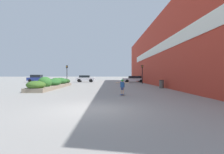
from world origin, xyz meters
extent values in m
plane|color=gray|center=(0.00, 0.00, 0.00)|extent=(300.00, 300.00, 0.00)
cube|color=#B23323|center=(7.95, 18.81, 4.86)|extent=(0.60, 49.46, 9.72)
cube|color=silver|center=(7.61, 13.77, 5.14)|extent=(0.06, 39.38, 1.20)
cube|color=gray|center=(-5.77, 13.03, 0.19)|extent=(1.84, 11.64, 0.38)
ellipsoid|color=#3D6623|center=(-5.73, 7.94, 0.66)|extent=(1.68, 1.71, 0.75)
ellipsoid|color=#33702D|center=(-5.69, 10.04, 0.81)|extent=(1.37, 1.50, 1.14)
ellipsoid|color=#286028|center=(-5.70, 12.23, 0.69)|extent=(1.92, 2.14, 0.81)
ellipsoid|color=#33702D|center=(-5.71, 13.88, 0.74)|extent=(1.35, 1.55, 0.94)
ellipsoid|color=#286028|center=(-5.80, 15.91, 0.72)|extent=(2.01, 2.25, 0.91)
ellipsoid|color=#234C1E|center=(-5.75, 18.12, 0.66)|extent=(1.73, 1.91, 0.74)
cube|color=navy|center=(1.91, 5.30, 0.09)|extent=(0.49, 0.79, 0.01)
cylinder|color=beige|center=(1.92, 5.59, 0.03)|extent=(0.08, 0.08, 0.06)
cylinder|color=beige|center=(2.09, 5.52, 0.03)|extent=(0.08, 0.08, 0.06)
cylinder|color=beige|center=(1.72, 5.09, 0.03)|extent=(0.08, 0.08, 0.06)
cylinder|color=beige|center=(1.89, 5.02, 0.03)|extent=(0.08, 0.08, 0.06)
cylinder|color=tan|center=(1.85, 5.33, 0.36)|extent=(0.12, 0.12, 0.52)
cylinder|color=tan|center=(1.97, 5.28, 0.36)|extent=(0.12, 0.12, 0.52)
cube|color=navy|center=(1.91, 5.30, 0.53)|extent=(0.23, 0.21, 0.19)
cube|color=#234C8C|center=(1.91, 5.30, 0.82)|extent=(0.33, 0.25, 0.41)
cylinder|color=tan|center=(1.59, 5.43, 0.98)|extent=(0.38, 0.21, 0.07)
cylinder|color=tan|center=(2.22, 5.18, 0.98)|extent=(0.38, 0.21, 0.07)
sphere|color=tan|center=(1.91, 5.30, 1.11)|extent=(0.17, 0.17, 0.17)
sphere|color=green|center=(1.91, 5.30, 1.14)|extent=(0.20, 0.20, 0.20)
cylinder|color=#514C47|center=(7.07, 12.32, 0.46)|extent=(0.53, 0.53, 0.92)
cylinder|color=black|center=(7.07, 12.32, 0.94)|extent=(0.55, 0.55, 0.05)
cube|color=slate|center=(16.76, 26.24, 0.65)|extent=(3.92, 1.92, 0.68)
cube|color=black|center=(16.60, 26.24, 1.26)|extent=(2.16, 1.69, 0.53)
cylinder|color=black|center=(17.98, 27.15, 0.31)|extent=(0.61, 0.22, 0.61)
cylinder|color=black|center=(17.98, 25.33, 0.31)|extent=(0.61, 0.22, 0.61)
cylinder|color=black|center=(15.54, 27.15, 0.31)|extent=(0.61, 0.22, 0.61)
cylinder|color=black|center=(15.54, 25.33, 0.31)|extent=(0.61, 0.22, 0.61)
cube|color=silver|center=(6.08, 28.36, 0.59)|extent=(4.61, 1.78, 0.55)
cube|color=black|center=(6.26, 28.36, 1.10)|extent=(2.54, 1.56, 0.48)
cylinder|color=black|center=(4.65, 27.52, 0.31)|extent=(0.62, 0.22, 0.62)
cylinder|color=black|center=(4.65, 29.21, 0.31)|extent=(0.62, 0.22, 0.62)
cylinder|color=black|center=(7.51, 27.52, 0.31)|extent=(0.62, 0.22, 0.62)
cylinder|color=black|center=(7.51, 29.21, 0.31)|extent=(0.62, 0.22, 0.62)
cube|color=silver|center=(-4.16, 29.87, 0.68)|extent=(4.00, 1.71, 0.65)
cube|color=black|center=(-4.32, 29.87, 1.24)|extent=(2.20, 1.50, 0.46)
cylinder|color=black|center=(-2.92, 30.68, 0.36)|extent=(0.71, 0.22, 0.71)
cylinder|color=black|center=(-2.92, 29.06, 0.36)|extent=(0.71, 0.22, 0.71)
cylinder|color=black|center=(-5.40, 30.68, 0.36)|extent=(0.71, 0.22, 0.71)
cylinder|color=black|center=(-5.40, 29.06, 0.36)|extent=(0.71, 0.22, 0.71)
cube|color=navy|center=(-14.54, 29.92, 0.68)|extent=(3.85, 1.84, 0.68)
cube|color=black|center=(-14.69, 29.92, 1.31)|extent=(2.12, 1.62, 0.58)
cylinder|color=black|center=(-13.34, 30.79, 0.34)|extent=(0.67, 0.22, 0.67)
cylinder|color=black|center=(-13.34, 29.05, 0.34)|extent=(0.67, 0.22, 0.67)
cylinder|color=black|center=(-15.73, 30.79, 0.34)|extent=(0.67, 0.22, 0.67)
cylinder|color=black|center=(-15.73, 29.05, 0.34)|extent=(0.67, 0.22, 0.67)
cylinder|color=black|center=(-6.32, 22.19, 1.38)|extent=(0.11, 0.11, 2.75)
cube|color=black|center=(-6.32, 22.19, 2.98)|extent=(0.28, 0.20, 0.45)
sphere|color=#2D2823|center=(-6.32, 22.07, 3.13)|extent=(0.15, 0.15, 0.15)
sphere|color=orange|center=(-6.32, 22.07, 2.98)|extent=(0.15, 0.15, 0.15)
sphere|color=#2D2823|center=(-6.32, 22.07, 2.83)|extent=(0.15, 0.15, 0.15)
cylinder|color=black|center=(6.70, 22.19, 1.41)|extent=(0.11, 0.11, 2.82)
cube|color=black|center=(6.70, 22.19, 3.04)|extent=(0.28, 0.20, 0.45)
sphere|color=#2D2823|center=(6.70, 22.07, 3.19)|extent=(0.15, 0.15, 0.15)
sphere|color=orange|center=(6.70, 22.07, 3.04)|extent=(0.15, 0.15, 0.15)
sphere|color=#2D2823|center=(6.70, 22.07, 2.89)|extent=(0.15, 0.15, 0.15)
camera|label=1|loc=(0.85, -7.98, 1.58)|focal=28.00mm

